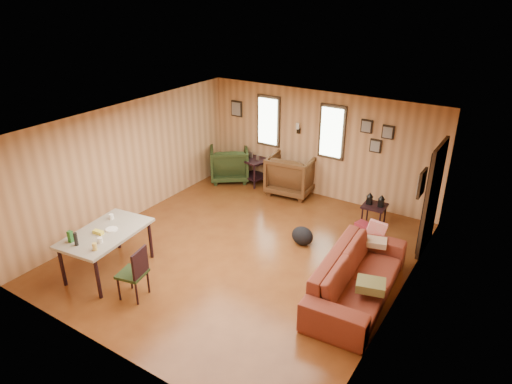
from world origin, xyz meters
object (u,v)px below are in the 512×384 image
Objects in this scene: sofa at (358,270)px; recliner_brown at (292,172)px; recliner_green at (229,162)px; dining_table at (105,236)px; end_table at (255,167)px; side_table at (375,204)px.

sofa is 3.95m from recliner_brown.
recliner_green is 0.59× the size of dining_table.
dining_table is at bearing 109.35° from sofa.
recliner_brown is at bearing 0.78° from end_table.
recliner_brown is at bearing 39.64° from sofa.
recliner_green is 3.86m from side_table.
end_table is at bearing 82.60° from dining_table.
dining_table is at bearing -90.62° from end_table.
sofa is 3.16× the size of end_table.
side_table is at bearing 159.73° from recliner_brown.
side_table is at bearing 136.60° from recliner_green.
recliner_green is 1.20× the size of end_table.
sofa reaches higher than end_table.
sofa is 1.55× the size of dining_table.
recliner_green is (-4.40, 2.73, -0.01)m from sofa.
end_table is (-3.74, 2.86, -0.04)m from sofa.
dining_table is at bearing 60.68° from recliner_green.
recliner_green is 1.30× the size of side_table.
side_table is 5.10m from dining_table.
end_table is 3.22m from side_table.
end_table is at bearing 153.27° from recliner_green.
recliner_brown is 1.32× the size of end_table.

